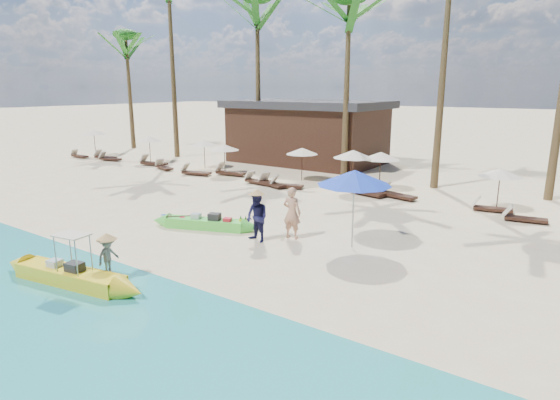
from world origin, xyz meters
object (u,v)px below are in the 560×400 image
Objects in this scene: yellow_canoe at (70,276)px; tourist at (292,213)px; blue_umbrella at (354,178)px; green_canoe at (205,223)px.

yellow_canoe is 3.00× the size of tourist.
tourist is at bearing -171.31° from blue_umbrella.
tourist reaches higher than green_canoe.
tourist is (2.70, 6.78, 0.69)m from yellow_canoe.
blue_umbrella reaches higher than tourist.
blue_umbrella is at bearing -8.09° from green_canoe.
blue_umbrella is (4.89, 7.11, 2.13)m from yellow_canoe.
blue_umbrella is (5.49, 1.27, 2.16)m from green_canoe.
yellow_canoe is 8.89m from blue_umbrella.
blue_umbrella is at bearing 45.82° from yellow_canoe.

